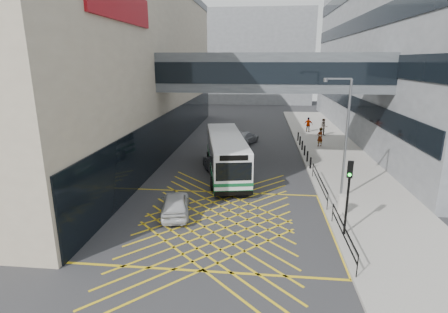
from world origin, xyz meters
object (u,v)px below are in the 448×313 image
(traffic_light, at_px, (348,187))
(pedestrian_b, at_px, (324,127))
(bus, at_px, (226,153))
(street_lamp, at_px, (344,132))
(pedestrian_c, at_px, (308,125))
(car_white, at_px, (175,204))
(pedestrian_a, at_px, (320,137))
(litter_bin, at_px, (343,204))
(car_silver, at_px, (244,137))
(car_dark, at_px, (221,165))

(traffic_light, height_order, pedestrian_b, traffic_light)
(bus, distance_m, pedestrian_b, 17.42)
(street_lamp, bearing_deg, pedestrian_c, 87.76)
(car_white, relative_size, pedestrian_a, 2.22)
(litter_bin, xyz_separation_m, pedestrian_b, (2.42, 21.24, 0.45))
(car_white, relative_size, car_silver, 0.89)
(pedestrian_a, bearing_deg, bus, 14.31)
(traffic_light, bearing_deg, litter_bin, 96.38)
(car_white, height_order, pedestrian_c, pedestrian_c)
(car_silver, height_order, traffic_light, traffic_light)
(car_dark, xyz_separation_m, traffic_light, (7.11, -9.01, 1.84))
(bus, distance_m, pedestrian_a, 12.51)
(car_white, distance_m, pedestrian_c, 26.24)
(car_silver, bearing_deg, car_dark, 100.62)
(pedestrian_b, bearing_deg, litter_bin, -103.30)
(car_silver, xyz_separation_m, street_lamp, (6.55, -14.53, 3.60))
(car_silver, height_order, pedestrian_b, pedestrian_b)
(car_white, relative_size, street_lamp, 0.56)
(litter_bin, bearing_deg, bus, 137.06)
(car_white, height_order, street_lamp, street_lamp)
(traffic_light, xyz_separation_m, pedestrian_c, (1.47, 25.92, -1.60))
(bus, xyz_separation_m, pedestrian_c, (8.23, 16.43, -0.57))
(car_silver, height_order, street_lamp, street_lamp)
(car_white, relative_size, car_dark, 0.81)
(litter_bin, distance_m, pedestrian_a, 16.02)
(car_dark, bearing_deg, litter_bin, 117.76)
(traffic_light, distance_m, pedestrian_c, 26.01)
(street_lamp, distance_m, pedestrian_c, 21.27)
(pedestrian_c, bearing_deg, car_silver, 50.67)
(street_lamp, bearing_deg, traffic_light, -98.41)
(street_lamp, bearing_deg, car_white, -162.11)
(traffic_light, bearing_deg, street_lamp, 98.69)
(pedestrian_c, bearing_deg, traffic_light, 95.86)
(car_white, relative_size, litter_bin, 4.08)
(bus, height_order, pedestrian_c, bus)
(pedestrian_c, bearing_deg, pedestrian_a, 100.89)
(bus, height_order, traffic_light, traffic_light)
(traffic_light, height_order, street_lamp, street_lamp)
(street_lamp, relative_size, pedestrian_c, 4.16)
(car_white, bearing_deg, pedestrian_a, -133.28)
(litter_bin, bearing_deg, pedestrian_a, 85.75)
(litter_bin, bearing_deg, pedestrian_c, 87.63)
(car_dark, distance_m, litter_bin, 9.88)
(pedestrian_a, bearing_deg, street_lamp, 52.82)
(car_white, height_order, pedestrian_a, pedestrian_a)
(traffic_light, bearing_deg, bus, 142.40)
(car_white, height_order, car_dark, car_dark)
(car_white, distance_m, street_lamp, 10.71)
(bus, bearing_deg, pedestrian_b, 45.49)
(car_white, relative_size, pedestrian_c, 2.34)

